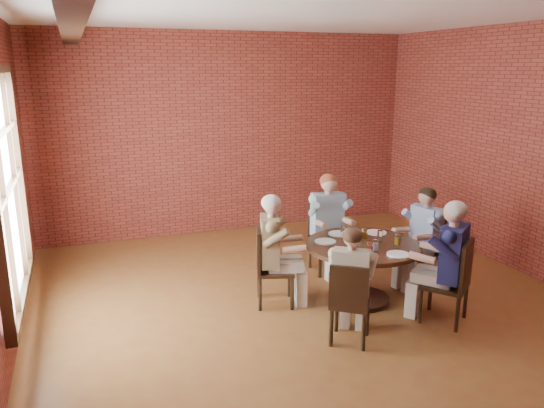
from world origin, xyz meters
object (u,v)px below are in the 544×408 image
object	(u,v)px
chair_c	(268,264)
dining_table	(363,261)
smartphone	(396,251)
diner_a	(422,238)
diner_b	(329,224)
chair_e	(454,279)
chair_b	(326,234)
chair_a	(426,248)
diner_d	(351,285)
chair_d	(350,301)
diner_e	(447,262)
diner_c	(275,251)

from	to	relation	value
chair_c	dining_table	bearing A→B (deg)	-90.00
dining_table	smartphone	size ratio (longest dim) A/B	9.99
diner_a	diner_b	size ratio (longest dim) A/B	0.95
chair_e	chair_b	bearing A→B (deg)	-111.20
dining_table	chair_a	world-z (taller)	chair_a
chair_c	diner_d	bearing A→B (deg)	-139.78
dining_table	chair_a	bearing A→B (deg)	10.06
chair_c	chair_d	world-z (taller)	chair_c
diner_d	diner_e	distance (m)	1.22
smartphone	chair_b	bearing A→B (deg)	116.68
diner_b	diner_e	xyz separation A→B (m)	(0.56, -1.82, 0.01)
dining_table	chair_c	world-z (taller)	chair_c
chair_a	chair_e	size ratio (longest dim) A/B	0.95
diner_d	chair_e	world-z (taller)	diner_d
chair_d	smartphone	xyz separation A→B (m)	(0.87, 0.51, 0.26)
chair_a	smartphone	xyz separation A→B (m)	(-0.83, -0.56, 0.25)
chair_b	diner_d	xyz separation A→B (m)	(-0.67, -1.96, 0.11)
diner_b	chair_c	bearing A→B (deg)	-145.58
chair_c	smartphone	distance (m)	1.52
diner_a	chair_c	world-z (taller)	diner_a
diner_a	chair_d	world-z (taller)	diner_a
diner_e	smartphone	bearing A→B (deg)	-84.07
chair_c	smartphone	world-z (taller)	chair_c
diner_b	chair_d	xyz separation A→B (m)	(-0.71, -1.92, -0.20)
diner_b	smartphone	distance (m)	1.43
chair_d	chair_e	bearing A→B (deg)	-142.16
diner_c	chair_e	size ratio (longest dim) A/B	1.39
diner_a	diner_b	distance (m)	1.27
diner_c	chair_d	distance (m)	1.26
chair_d	diner_a	bearing A→B (deg)	-110.46
smartphone	diner_b	bearing A→B (deg)	117.27
diner_b	chair_d	distance (m)	2.06
chair_a	diner_a	size ratio (longest dim) A/B	0.70
diner_c	diner_d	distance (m)	1.20
dining_table	diner_c	bearing A→B (deg)	163.02
diner_a	diner_d	size ratio (longest dim) A/B	1.05
diner_d	chair_e	size ratio (longest dim) A/B	1.29
dining_table	chair_d	world-z (taller)	chair_d
chair_c	diner_c	xyz separation A→B (m)	(0.09, -0.03, 0.17)
diner_a	chair_e	xyz separation A→B (m)	(-0.30, -1.02, -0.13)
diner_a	smartphone	world-z (taller)	diner_a
diner_a	diner_b	bearing A→B (deg)	-143.68
dining_table	chair_b	world-z (taller)	chair_b
chair_b	dining_table	bearing A→B (deg)	-90.00
dining_table	chair_d	bearing A→B (deg)	-126.63
chair_a	diner_a	distance (m)	0.17
chair_b	chair_c	distance (m)	1.41
diner_b	chair_e	distance (m)	2.00
chair_e	dining_table	bearing A→B (deg)	-90.00
diner_d	diner_e	world-z (taller)	diner_e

